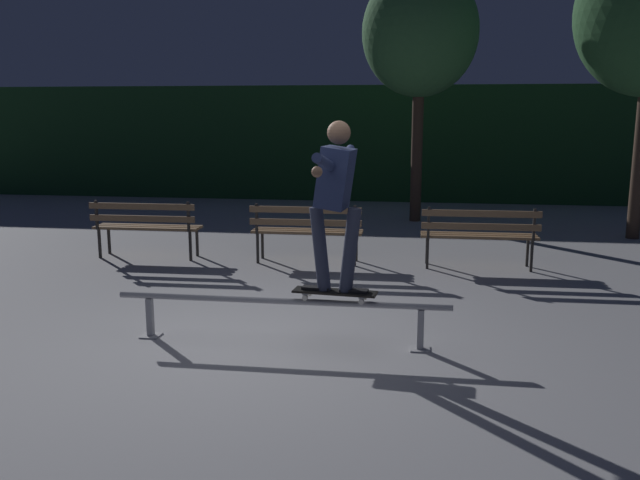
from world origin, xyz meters
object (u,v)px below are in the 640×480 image
park_bench_leftmost (146,223)px  tree_behind_benches (420,33)px  skateboarder (336,192)px  park_bench_left_center (307,227)px  park_bench_right_center (479,231)px  skateboard (335,292)px  grind_rail (281,307)px

park_bench_leftmost → tree_behind_benches: (3.97, 4.06, 3.09)m
skateboarder → park_bench_leftmost: size_ratio=0.97×
park_bench_leftmost → park_bench_left_center: size_ratio=1.00×
park_bench_left_center → park_bench_right_center: (2.43, 0.00, 0.00)m
park_bench_leftmost → tree_behind_benches: bearing=45.7°
skateboarder → park_bench_left_center: 3.57m
skateboard → park_bench_left_center: park_bench_left_center is taller
grind_rail → park_bench_leftmost: size_ratio=1.98×
skateboard → park_bench_leftmost: 4.66m
grind_rail → tree_behind_benches: 8.20m
skateboarder → grind_rail: bearing=180.0°
grind_rail → park_bench_leftmost: park_bench_leftmost is taller
park_bench_right_center → tree_behind_benches: (-0.89, 4.06, 3.09)m
skateboard → tree_behind_benches: 8.07m
grind_rail → park_bench_leftmost: 4.33m
park_bench_left_center → park_bench_leftmost: bearing=180.0°
skateboarder → park_bench_leftmost: skateboarder is taller
park_bench_left_center → skateboarder: bearing=-76.2°
grind_rail → park_bench_left_center: (-0.31, 3.35, 0.19)m
skateboard → tree_behind_benches: tree_behind_benches is taller
park_bench_leftmost → park_bench_left_center: 2.43m
grind_rail → tree_behind_benches: size_ratio=0.65×
grind_rail → skateboard: (0.51, -0.00, 0.17)m
park_bench_left_center → skateboard: bearing=-76.3°
skateboard → skateboarder: bearing=-6.0°
tree_behind_benches → park_bench_leftmost: bearing=-134.3°
grind_rail → skateboard: 0.54m
park_bench_leftmost → tree_behind_benches: 6.47m
park_bench_right_center → park_bench_left_center: bearing=180.0°
park_bench_left_center → park_bench_right_center: same height
park_bench_leftmost → park_bench_left_center: (2.43, 0.00, 0.00)m
park_bench_leftmost → park_bench_right_center: same height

